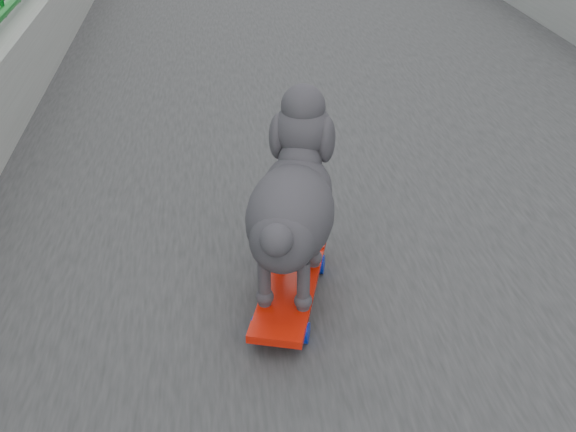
# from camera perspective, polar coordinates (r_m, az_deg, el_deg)

# --- Properties ---
(skateboard) EXTENTS (0.24, 0.45, 0.06)m
(skateboard) POSITION_cam_1_polar(r_m,az_deg,el_deg) (1.67, 0.20, -6.10)
(skateboard) COLOR red
(skateboard) RESTS_ON footbridge
(poodle) EXTENTS (0.28, 0.47, 0.40)m
(poodle) POSITION_cam_1_polar(r_m,az_deg,el_deg) (1.56, 0.37, 1.24)
(poodle) COLOR #28252A
(poodle) RESTS_ON skateboard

